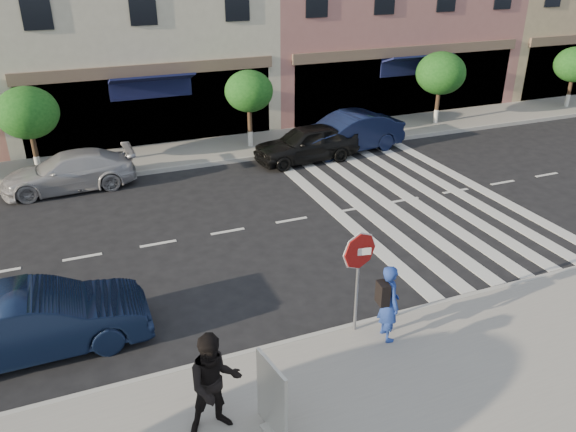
{
  "coord_description": "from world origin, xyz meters",
  "views": [
    {
      "loc": [
        -3.83,
        -10.05,
        7.36
      ],
      "look_at": [
        0.9,
        1.58,
        1.4
      ],
      "focal_mm": 35.0,
      "sensor_mm": 36.0,
      "label": 1
    }
  ],
  "objects_px": {
    "poster_board": "(272,398)",
    "car_far_mid": "(306,143)",
    "car_far_left": "(69,171)",
    "photographer": "(389,303)",
    "car_far_right": "(347,133)",
    "walker": "(214,384)",
    "stop_sign": "(359,260)",
    "car_near_mid": "(39,321)"
  },
  "relations": [
    {
      "from": "car_far_right",
      "to": "photographer",
      "type": "bearing_deg",
      "value": -30.64
    },
    {
      "from": "poster_board",
      "to": "car_far_left",
      "type": "height_order",
      "value": "poster_board"
    },
    {
      "from": "photographer",
      "to": "poster_board",
      "type": "bearing_deg",
      "value": 121.75
    },
    {
      "from": "car_far_mid",
      "to": "photographer",
      "type": "bearing_deg",
      "value": -18.93
    },
    {
      "from": "car_far_left",
      "to": "car_far_right",
      "type": "relative_size",
      "value": 0.93
    },
    {
      "from": "photographer",
      "to": "car_far_mid",
      "type": "bearing_deg",
      "value": -8.86
    },
    {
      "from": "walker",
      "to": "car_far_mid",
      "type": "xyz_separation_m",
      "value": [
        6.85,
        11.86,
        -0.39
      ]
    },
    {
      "from": "poster_board",
      "to": "car_far_mid",
      "type": "distance_m",
      "value": 13.65
    },
    {
      "from": "car_far_left",
      "to": "car_far_right",
      "type": "xyz_separation_m",
      "value": [
        10.5,
        0.0,
        0.14
      ]
    },
    {
      "from": "poster_board",
      "to": "car_near_mid",
      "type": "height_order",
      "value": "poster_board"
    },
    {
      "from": "stop_sign",
      "to": "car_near_mid",
      "type": "distance_m",
      "value": 6.47
    },
    {
      "from": "walker",
      "to": "car_far_right",
      "type": "distance_m",
      "value": 15.09
    },
    {
      "from": "car_far_mid",
      "to": "car_far_right",
      "type": "height_order",
      "value": "car_far_right"
    },
    {
      "from": "stop_sign",
      "to": "walker",
      "type": "distance_m",
      "value": 3.78
    },
    {
      "from": "car_far_left",
      "to": "car_far_mid",
      "type": "bearing_deg",
      "value": 86.18
    },
    {
      "from": "walker",
      "to": "car_far_mid",
      "type": "distance_m",
      "value": 13.7
    },
    {
      "from": "photographer",
      "to": "car_far_right",
      "type": "relative_size",
      "value": 0.36
    },
    {
      "from": "car_near_mid",
      "to": "car_far_right",
      "type": "xyz_separation_m",
      "value": [
        11.46,
        8.8,
        0.06
      ]
    },
    {
      "from": "photographer",
      "to": "car_far_right",
      "type": "bearing_deg",
      "value": -17.16
    },
    {
      "from": "photographer",
      "to": "stop_sign",
      "type": "bearing_deg",
      "value": 53.24
    },
    {
      "from": "walker",
      "to": "poster_board",
      "type": "bearing_deg",
      "value": -23.74
    },
    {
      "from": "car_far_left",
      "to": "car_near_mid",
      "type": "bearing_deg",
      "value": -7.36
    },
    {
      "from": "poster_board",
      "to": "car_far_left",
      "type": "bearing_deg",
      "value": 92.29
    },
    {
      "from": "stop_sign",
      "to": "poster_board",
      "type": "bearing_deg",
      "value": -131.52
    },
    {
      "from": "stop_sign",
      "to": "poster_board",
      "type": "xyz_separation_m",
      "value": [
        -2.56,
        -1.88,
        -1.01
      ]
    },
    {
      "from": "poster_board",
      "to": "photographer",
      "type": "bearing_deg",
      "value": 16.16
    },
    {
      "from": "stop_sign",
      "to": "car_far_mid",
      "type": "distance_m",
      "value": 10.99
    },
    {
      "from": "car_near_mid",
      "to": "car_far_mid",
      "type": "height_order",
      "value": "car_near_mid"
    },
    {
      "from": "car_near_mid",
      "to": "car_far_right",
      "type": "distance_m",
      "value": 14.45
    },
    {
      "from": "walker",
      "to": "car_near_mid",
      "type": "distance_m",
      "value": 4.38
    },
    {
      "from": "car_near_mid",
      "to": "car_far_mid",
      "type": "xyz_separation_m",
      "value": [
        9.52,
        8.4,
        -0.01
      ]
    },
    {
      "from": "car_far_left",
      "to": "walker",
      "type": "bearing_deg",
      "value": 6.76
    },
    {
      "from": "photographer",
      "to": "car_near_mid",
      "type": "bearing_deg",
      "value": 76.2
    },
    {
      "from": "walker",
      "to": "stop_sign",
      "type": "bearing_deg",
      "value": 25.16
    },
    {
      "from": "car_far_left",
      "to": "car_far_right",
      "type": "distance_m",
      "value": 10.5
    },
    {
      "from": "stop_sign",
      "to": "photographer",
      "type": "relative_size",
      "value": 1.37
    },
    {
      "from": "car_far_right",
      "to": "poster_board",
      "type": "bearing_deg",
      "value": -39.13
    },
    {
      "from": "car_far_left",
      "to": "car_far_mid",
      "type": "relative_size",
      "value": 1.07
    },
    {
      "from": "walker",
      "to": "car_far_mid",
      "type": "bearing_deg",
      "value": 61.44
    },
    {
      "from": "poster_board",
      "to": "car_far_left",
      "type": "distance_m",
      "value": 12.91
    },
    {
      "from": "photographer",
      "to": "car_far_mid",
      "type": "relative_size",
      "value": 0.41
    },
    {
      "from": "poster_board",
      "to": "car_far_right",
      "type": "bearing_deg",
      "value": 48.76
    }
  ]
}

